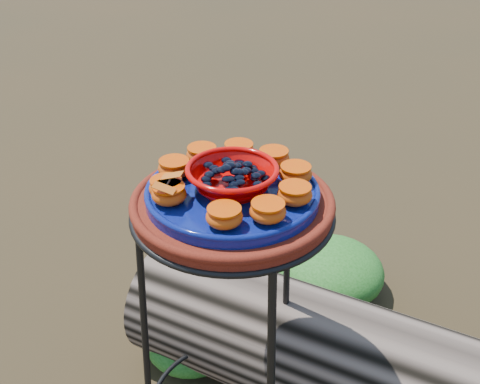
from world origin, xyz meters
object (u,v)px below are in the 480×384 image
Objects in this scene: cobalt_plate at (232,194)px; red_bowl at (232,178)px; plant_stand at (233,343)px; terracotta_saucer at (232,206)px.

red_bowl is at bearing 0.00° from cobalt_plate.
plant_stand is 2.09× the size of cobalt_plate.
terracotta_saucer is 0.03m from cobalt_plate.
red_bowl is at bearing 0.00° from plant_stand.
terracotta_saucer is at bearing 0.00° from cobalt_plate.
terracotta_saucer is 1.17× the size of cobalt_plate.
red_bowl reaches higher than plant_stand.
cobalt_plate is (0.00, 0.00, 0.03)m from terracotta_saucer.
red_bowl is (0.00, 0.00, 0.43)m from plant_stand.
terracotta_saucer reaches higher than plant_stand.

